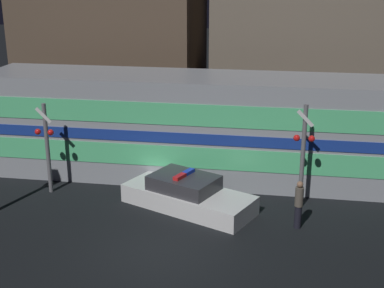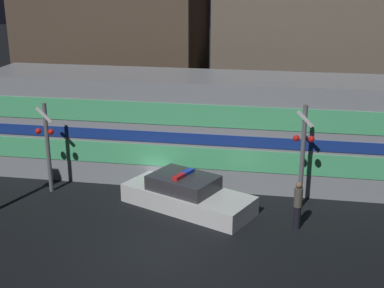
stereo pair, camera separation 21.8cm
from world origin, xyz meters
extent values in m
plane|color=black|center=(0.00, 0.00, 0.00)|extent=(120.00, 120.00, 0.00)
cube|color=#999EA5|center=(0.00, 6.15, 2.00)|extent=(16.20, 3.03, 4.00)
cube|color=#193899|center=(0.00, 4.63, 2.00)|extent=(15.87, 0.03, 0.40)
cube|color=#59D88C|center=(0.00, 4.63, 1.28)|extent=(15.39, 0.02, 0.80)
cube|color=#59D88C|center=(0.00, 4.63, 2.88)|extent=(15.39, 0.02, 0.80)
cube|color=silver|center=(0.27, 3.11, 0.32)|extent=(4.85, 3.45, 0.64)
cube|color=#333338|center=(0.10, 3.18, 0.89)|extent=(2.62, 2.30, 0.49)
cube|color=red|center=(0.00, 2.94, 1.19)|extent=(0.40, 0.56, 0.12)
cube|color=blue|center=(0.21, 3.42, 1.19)|extent=(0.40, 0.56, 0.12)
cylinder|color=black|center=(3.93, 2.22, 0.38)|extent=(0.23, 0.23, 0.75)
cylinder|color=#595147|center=(3.93, 2.22, 1.06)|extent=(0.27, 0.27, 0.63)
sphere|color=#8C664C|center=(3.93, 2.22, 1.48)|extent=(0.20, 0.20, 0.20)
cylinder|color=slate|center=(4.03, 3.71, 1.82)|extent=(0.15, 0.15, 3.65)
sphere|color=red|center=(3.79, 3.57, 2.55)|extent=(0.22, 0.22, 0.22)
sphere|color=red|center=(4.26, 3.57, 2.55)|extent=(0.22, 0.22, 0.22)
cube|color=white|center=(4.03, 3.62, 3.21)|extent=(0.58, 0.03, 0.58)
cylinder|color=slate|center=(-4.95, 3.64, 1.67)|extent=(0.15, 0.15, 3.34)
sphere|color=red|center=(-5.19, 3.50, 2.34)|extent=(0.22, 0.22, 0.22)
sphere|color=red|center=(-4.71, 3.50, 2.34)|extent=(0.22, 0.22, 0.22)
cube|color=white|center=(-4.95, 3.55, 2.94)|extent=(0.58, 0.03, 0.58)
cube|color=brown|center=(-5.24, 13.08, 3.39)|extent=(8.55, 6.35, 6.78)
cube|color=#726656|center=(4.24, 12.80, 4.70)|extent=(8.64, 4.40, 9.40)
camera|label=1|loc=(3.14, -13.39, 7.84)|focal=50.00mm
camera|label=2|loc=(3.35, -13.35, 7.84)|focal=50.00mm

